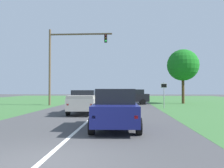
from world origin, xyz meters
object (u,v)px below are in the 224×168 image
Objects in this scene: traffic_light at (65,56)px; crossing_suv_far at (132,96)px; red_suv_near at (115,108)px; pickup_truck_lead at (84,101)px; oak_tree_right at (183,65)px; keep_moving_sign at (164,92)px.

traffic_light is 2.07× the size of crossing_suv_far.
red_suv_near is 0.81× the size of pickup_truck_lead.
oak_tree_right reaches higher than red_suv_near.
oak_tree_right is 8.00m from crossing_suv_far.
pickup_truck_lead is 2.15× the size of keep_moving_sign.
traffic_light reaches higher than oak_tree_right.
oak_tree_right is (8.06, 18.92, 4.01)m from red_suv_near.
pickup_truck_lead is (-2.74, 6.65, -0.05)m from red_suv_near.
oak_tree_right is at bearing 13.26° from crossing_suv_far.
pickup_truck_lead is 10.23m from traffic_light.
red_suv_near is at bearing -113.07° from oak_tree_right.
pickup_truck_lead is 1.30× the size of crossing_suv_far.
oak_tree_right is at bearing 62.83° from keep_moving_sign.
crossing_suv_far is at bearing 85.56° from red_suv_near.
traffic_light is (-6.56, 14.81, 4.78)m from red_suv_near.
pickup_truck_lead is 11.45m from crossing_suv_far.
keep_moving_sign is at bearing -117.17° from oak_tree_right.
crossing_suv_far is at bearing 17.74° from traffic_light.
traffic_light reaches higher than red_suv_near.
oak_tree_right is (3.71, 7.24, 3.36)m from keep_moving_sign.
red_suv_near reaches higher than pickup_truck_lead.
traffic_light is 3.42× the size of keep_moving_sign.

